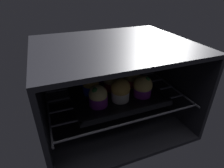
{
  "coord_description": "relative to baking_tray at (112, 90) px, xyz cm",
  "views": [
    {
      "loc": [
        -24.5,
        -39.62,
        55.49
      ],
      "look_at": [
        0.0,
        23.82,
        17.48
      ],
      "focal_mm": 29.47,
      "sensor_mm": 36.0,
      "label": 1
    }
  ],
  "objects": [
    {
      "name": "oven_cavity",
      "position": [
        0.0,
        2.43,
        2.32
      ],
      "size": [
        59.0,
        47.0,
        37.0
      ],
      "color": "black",
      "rests_on": "ground"
    },
    {
      "name": "muffin_row1_col2",
      "position": [
        9.1,
        -0.11,
        4.25
      ],
      "size": [
        7.32,
        7.32,
        8.17
      ],
      "color": "red",
      "rests_on": "baking_tray"
    },
    {
      "name": "muffin_row0_col2",
      "position": [
        9.48,
        -9.25,
        4.46
      ],
      "size": [
        7.47,
        7.47,
        8.64
      ],
      "color": "#7A238C",
      "rests_on": "baking_tray"
    },
    {
      "name": "muffin_row2_col0",
      "position": [
        -9.35,
        9.06,
        4.23
      ],
      "size": [
        6.95,
        6.95,
        8.34
      ],
      "color": "#1928B7",
      "rests_on": "baking_tray"
    },
    {
      "name": "muffin_row0_col1",
      "position": [
        -0.35,
        -8.88,
        4.81
      ],
      "size": [
        7.45,
        7.45,
        8.96
      ],
      "color": "silver",
      "rests_on": "baking_tray"
    },
    {
      "name": "muffin_row2_col2",
      "position": [
        8.97,
        9.54,
        4.56
      ],
      "size": [
        7.48,
        7.48,
        8.65
      ],
      "color": "silver",
      "rests_on": "baking_tray"
    },
    {
      "name": "oven_rack",
      "position": [
        0.0,
        -1.82,
        -1.08
      ],
      "size": [
        54.8,
        42.0,
        0.8
      ],
      "color": "#51515B",
      "rests_on": "oven_cavity"
    },
    {
      "name": "muffin_row0_col0",
      "position": [
        -9.04,
        -9.27,
        4.27
      ],
      "size": [
        6.95,
        6.95,
        8.06
      ],
      "color": "#7A238C",
      "rests_on": "baking_tray"
    },
    {
      "name": "baking_tray",
      "position": [
        0.0,
        0.0,
        0.0
      ],
      "size": [
        35.9,
        35.9,
        2.2
      ],
      "color": "black",
      "rests_on": "oven_rack"
    },
    {
      "name": "muffin_row1_col0",
      "position": [
        -9.15,
        0.11,
        4.18
      ],
      "size": [
        6.95,
        6.95,
        8.01
      ],
      "color": "#1928B7",
      "rests_on": "baking_tray"
    },
    {
      "name": "muffin_row1_col1",
      "position": [
        -0.18,
        -0.22,
        4.66
      ],
      "size": [
        7.44,
        7.44,
        9.33
      ],
      "color": "red",
      "rests_on": "baking_tray"
    },
    {
      "name": "muffin_row2_col1",
      "position": [
        0.4,
        9.13,
        4.69
      ],
      "size": [
        7.62,
        7.62,
        9.26
      ],
      "color": "#7A238C",
      "rests_on": "baking_tray"
    }
  ]
}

